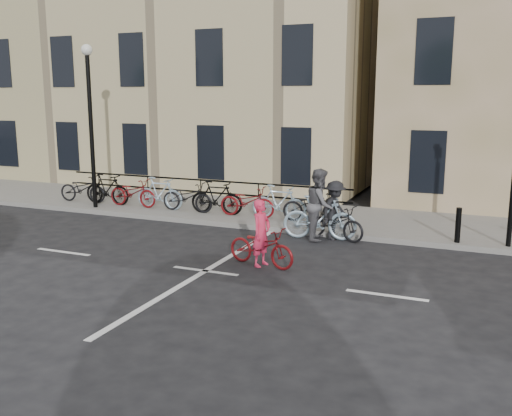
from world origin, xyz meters
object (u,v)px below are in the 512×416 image
at_px(cyclist_pink, 261,243).
at_px(cyclist_dark, 334,216).
at_px(lamp_post, 90,106).
at_px(cyclist_grey, 320,211).

bearing_deg(cyclist_pink, cyclist_dark, -4.08).
relative_size(lamp_post, cyclist_dark, 2.78).
xyz_separation_m(cyclist_pink, cyclist_dark, (0.88, 3.02, 0.10)).
height_order(lamp_post, cyclist_grey, lamp_post).
xyz_separation_m(cyclist_grey, cyclist_dark, (0.36, 0.17, -0.15)).
xyz_separation_m(cyclist_pink, cyclist_grey, (0.52, 2.85, 0.25)).
distance_m(cyclist_grey, cyclist_dark, 0.43).
bearing_deg(cyclist_dark, cyclist_pink, -179.93).
height_order(cyclist_pink, cyclist_dark, cyclist_dark).
relative_size(cyclist_pink, cyclist_grey, 0.88).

